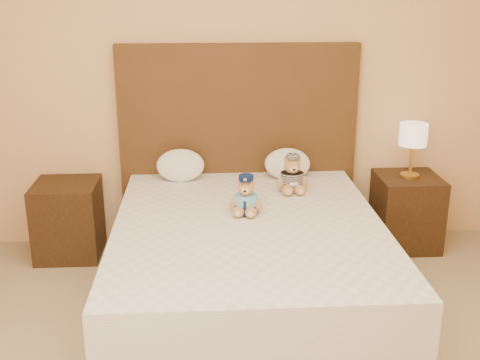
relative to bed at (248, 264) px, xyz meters
name	(u,v)px	position (x,y,z in m)	size (l,w,h in m)	color
room_walls	(264,9)	(0.00, -0.74, 1.53)	(4.04, 4.52, 2.72)	#E6B77D
bed	(248,264)	(0.00, 0.00, 0.00)	(1.60, 2.00, 0.55)	white
headboard	(238,146)	(0.00, 1.01, 0.47)	(1.75, 0.08, 1.50)	#4C2E16
nightstand_left	(68,219)	(-1.25, 0.80, 0.00)	(0.45, 0.45, 0.55)	#352211
nightstand_right	(406,211)	(1.25, 0.80, 0.00)	(0.45, 0.45, 0.55)	#352211
lamp	(413,137)	(1.25, 0.80, 0.57)	(0.20, 0.20, 0.40)	gold
teddy_police	(246,195)	(-0.01, 0.14, 0.40)	(0.21, 0.20, 0.25)	#AE7C43
teddy_prisoner	(292,174)	(0.34, 0.53, 0.40)	(0.23, 0.22, 0.25)	#AE7C43
pillow_left	(180,164)	(-0.43, 0.83, 0.40)	(0.34, 0.22, 0.24)	white
pillow_right	(287,162)	(0.35, 0.83, 0.39)	(0.33, 0.21, 0.23)	white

